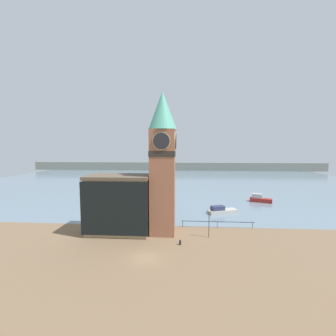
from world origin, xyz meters
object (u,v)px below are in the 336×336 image
Objects in this scene: pier_building at (119,204)px; boat_near at (221,210)px; clock_tower at (163,160)px; boat_far at (260,199)px; mooring_bollard_near at (180,242)px; lamp_post at (209,218)px.

pier_building reaches higher than boat_near.
boat_near is at bearing 46.41° from clock_tower.
boat_far is 33.71m from mooring_bollard_near.
pier_building is at bearing 156.60° from mooring_bollard_near.
mooring_bollard_near is (-8.50, -16.31, -0.20)m from boat_near.
mooring_bollard_near is at bearing -56.34° from clock_tower.
boat_far is at bearing 36.91° from pier_building.
lamp_post is at bearing 34.16° from mooring_bollard_near.
clock_tower reaches higher than boat_near.
mooring_bollard_near is (-20.13, -27.04, -0.37)m from boat_far.
lamp_post reaches higher than mooring_bollard_near.
lamp_post is at bearing -127.03° from boat_near.
boat_near is at bearing 62.47° from mooring_bollard_near.
clock_tower is 2.19× the size of pier_building.
pier_building reaches higher than mooring_bollard_near.
pier_building is 1.57× the size of boat_near.
boat_near is 1.50× the size of lamp_post.
pier_building is at bearing -167.16° from boat_near.
boat_far is 7.72× the size of mooring_bollard_near.
mooring_bollard_near is (2.89, -4.34, -11.64)m from clock_tower.
lamp_post is at bearing -5.39° from pier_building.
mooring_bollard_near is at bearing -23.40° from pier_building.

